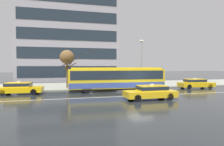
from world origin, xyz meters
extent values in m
plane|color=#222628|center=(0.00, 0.00, 0.00)|extent=(160.00, 160.00, 0.00)
cube|color=gray|center=(0.00, 9.49, 0.07)|extent=(80.00, 10.00, 0.14)
cube|color=silver|center=(0.00, -1.20, 0.00)|extent=(72.00, 0.14, 0.01)
cube|color=yellow|center=(-1.86, 2.89, 1.52)|extent=(11.44, 2.88, 2.21)
cube|color=yellow|center=(-1.86, 2.89, 2.72)|extent=(10.75, 2.61, 0.20)
cube|color=#1E2833|center=(-1.86, 2.89, 1.96)|extent=(10.99, 2.90, 1.02)
cube|color=#3D54A1|center=(-1.86, 2.89, 0.81)|extent=(11.33, 2.91, 0.62)
cube|color=#1E2833|center=(3.77, 2.70, 1.96)|extent=(0.19, 2.21, 1.10)
cube|color=black|center=(3.62, 2.71, 2.52)|extent=(0.22, 1.91, 0.28)
cylinder|color=black|center=(-6.36, 3.39, 3.94)|extent=(4.51, 0.21, 2.30)
cylinder|color=black|center=(-6.38, 2.69, 3.94)|extent=(4.51, 0.21, 2.30)
cylinder|color=black|center=(2.04, 3.87, 0.52)|extent=(1.05, 0.33, 1.04)
cylinder|color=black|center=(1.97, 1.66, 0.52)|extent=(1.05, 0.33, 1.04)
cylinder|color=black|center=(-5.45, 4.11, 0.52)|extent=(1.05, 0.33, 1.04)
cylinder|color=black|center=(-5.53, 1.91, 0.52)|extent=(1.05, 0.33, 1.04)
cube|color=gold|center=(-0.45, -3.35, 0.51)|extent=(4.64, 1.80, 0.55)
cube|color=gold|center=(-0.26, -3.35, 1.02)|extent=(2.51, 1.55, 0.48)
cube|color=#1E2833|center=(-0.26, -3.35, 1.05)|extent=(2.55, 1.57, 0.31)
cube|color=silver|center=(-0.26, -3.35, 1.33)|extent=(0.28, 0.16, 0.12)
cylinder|color=black|center=(-1.98, -4.15, 0.31)|extent=(0.62, 0.20, 0.62)
cylinder|color=black|center=(-1.98, -2.55, 0.31)|extent=(0.62, 0.20, 0.62)
cylinder|color=black|center=(1.08, -4.14, 0.31)|extent=(0.62, 0.20, 0.62)
cylinder|color=black|center=(1.08, -2.55, 0.31)|extent=(0.62, 0.20, 0.62)
cube|color=yellow|center=(-12.49, 2.88, 0.51)|extent=(4.63, 2.11, 0.55)
cube|color=yellow|center=(-12.67, 2.89, 1.02)|extent=(2.54, 1.72, 0.48)
cube|color=#1E2833|center=(-12.67, 2.89, 1.05)|extent=(2.58, 1.74, 0.31)
cube|color=silver|center=(-12.67, 2.89, 1.33)|extent=(0.29, 0.18, 0.12)
cylinder|color=black|center=(-10.95, 3.59, 0.31)|extent=(0.63, 0.24, 0.62)
cylinder|color=black|center=(-11.06, 1.97, 0.31)|extent=(0.63, 0.24, 0.62)
cylinder|color=black|center=(-13.93, 3.78, 0.31)|extent=(0.63, 0.24, 0.62)
cylinder|color=black|center=(-14.03, 2.17, 0.31)|extent=(0.63, 0.24, 0.62)
cube|color=gold|center=(9.35, 2.96, 0.51)|extent=(4.78, 2.11, 0.55)
cube|color=gold|center=(9.16, 2.97, 1.02)|extent=(2.62, 1.71, 0.48)
cube|color=#1E2833|center=(9.16, 2.97, 1.05)|extent=(2.67, 1.73, 0.31)
cube|color=silver|center=(9.16, 2.97, 1.33)|extent=(0.29, 0.18, 0.12)
cylinder|color=black|center=(10.94, 3.64, 0.31)|extent=(0.63, 0.24, 0.62)
cylinder|color=black|center=(10.83, 2.06, 0.31)|extent=(0.63, 0.24, 0.62)
cylinder|color=black|center=(7.87, 3.86, 0.31)|extent=(0.63, 0.24, 0.62)
cylinder|color=black|center=(7.76, 2.27, 0.31)|extent=(0.63, 0.24, 0.62)
cylinder|color=gray|center=(-0.67, 5.82, 1.32)|extent=(0.08, 0.08, 2.37)
cylinder|color=gray|center=(-4.58, 5.82, 1.32)|extent=(0.08, 0.08, 2.37)
cylinder|color=gray|center=(-0.67, 7.41, 1.32)|extent=(0.08, 0.08, 2.37)
cylinder|color=gray|center=(-4.58, 7.41, 1.32)|extent=(0.08, 0.08, 2.37)
cube|color=#99ADB2|center=(-2.63, 7.41, 1.37)|extent=(3.72, 0.04, 1.89)
cube|color=#B2B2B7|center=(-2.63, 6.61, 2.55)|extent=(4.21, 1.89, 0.08)
cube|color=brown|center=(-2.63, 7.01, 0.59)|extent=(2.74, 0.36, 0.08)
cylinder|color=#474A54|center=(-2.84, 7.36, 0.54)|extent=(0.14, 0.14, 0.80)
cylinder|color=#474A54|center=(-2.88, 7.52, 0.54)|extent=(0.14, 0.14, 0.80)
cylinder|color=#4A3437|center=(-2.86, 7.44, 1.24)|extent=(0.43, 0.43, 0.60)
sphere|color=tan|center=(-2.86, 7.44, 1.64)|extent=(0.20, 0.20, 0.20)
cone|color=#354C9E|center=(-2.88, 7.56, 1.92)|extent=(1.58, 1.58, 0.31)
cylinder|color=#333333|center=(-2.88, 7.56, 1.39)|extent=(0.02, 0.02, 0.74)
cylinder|color=black|center=(1.48, 5.68, 0.59)|extent=(0.14, 0.14, 0.90)
cylinder|color=black|center=(1.42, 5.83, 0.59)|extent=(0.14, 0.14, 0.90)
cylinder|color=#232335|center=(1.45, 5.76, 1.34)|extent=(0.47, 0.47, 0.60)
sphere|color=tan|center=(1.45, 5.76, 1.75)|extent=(0.21, 0.21, 0.21)
cone|color=black|center=(1.50, 5.65, 2.03)|extent=(1.14, 1.14, 0.26)
cylinder|color=#333333|center=(1.50, 5.65, 1.53)|extent=(0.02, 0.02, 0.75)
cylinder|color=black|center=(-5.51, 5.08, 0.58)|extent=(0.14, 0.14, 0.88)
cylinder|color=black|center=(-5.37, 5.14, 0.58)|extent=(0.14, 0.14, 0.88)
cylinder|color=#474959|center=(-5.44, 5.11, 1.34)|extent=(0.47, 0.47, 0.64)
sphere|color=#D3B282|center=(-5.44, 5.11, 1.76)|extent=(0.21, 0.21, 0.21)
cylinder|color=gray|center=(2.31, 5.13, 3.23)|extent=(0.16, 0.16, 6.19)
ellipsoid|color=silver|center=(2.31, 5.13, 6.45)|extent=(0.60, 0.32, 0.24)
cylinder|color=brown|center=(-7.60, 6.55, 1.86)|extent=(0.26, 0.26, 3.45)
cylinder|color=brown|center=(-7.81, 6.13, 2.63)|extent=(0.57, 0.97, 1.21)
cylinder|color=brown|center=(-7.02, 6.50, 3.07)|extent=(1.24, 0.22, 0.81)
cylinder|color=brown|center=(-7.16, 6.92, 3.29)|extent=(1.01, 0.88, 1.19)
sphere|color=brown|center=(-7.60, 6.55, 4.19)|extent=(1.86, 1.86, 1.86)
cube|color=#97939C|center=(-7.00, 23.68, 8.80)|extent=(19.72, 11.60, 17.59)
cube|color=#1E2833|center=(-7.00, 17.85, 1.94)|extent=(18.53, 0.06, 2.11)
cube|color=#1E2833|center=(-7.00, 17.85, 5.45)|extent=(18.53, 0.06, 2.11)
cube|color=#1E2833|center=(-7.00, 17.85, 8.97)|extent=(18.53, 0.06, 2.11)
cube|color=#1E2833|center=(-7.00, 17.85, 12.49)|extent=(18.53, 0.06, 2.11)
camera|label=1|loc=(-7.85, -18.75, 3.01)|focal=30.00mm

